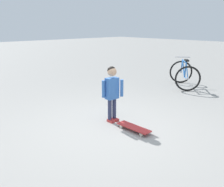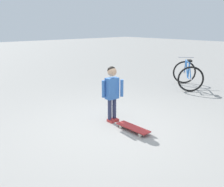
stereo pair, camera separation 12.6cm
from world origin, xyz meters
TOP-DOWN VIEW (x-y plane):
  - ground_plane at (0.00, 0.00)m, footprint 50.00×50.00m
  - child_person at (0.39, -0.22)m, footprint 0.24×0.36m
  - skateboard at (-0.20, -0.19)m, footprint 0.66×0.19m
  - bicycle_mid at (0.92, -3.64)m, footprint 1.24×1.27m

SIDE VIEW (x-z plane):
  - ground_plane at x=0.00m, z-range 0.00..0.00m
  - skateboard at x=-0.20m, z-range 0.02..0.10m
  - bicycle_mid at x=0.92m, z-range -0.04..0.80m
  - child_person at x=0.39m, z-range 0.13..1.19m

